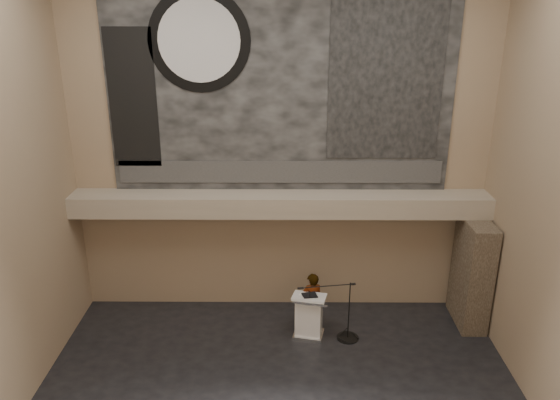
{
  "coord_description": "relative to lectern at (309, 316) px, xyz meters",
  "views": [
    {
      "loc": [
        0.08,
        -8.61,
        7.63
      ],
      "look_at": [
        0.0,
        3.2,
        3.2
      ],
      "focal_mm": 35.0,
      "sensor_mm": 36.0,
      "label": 1
    }
  ],
  "objects": [
    {
      "name": "banner_clock_rim",
      "position": [
        -2.49,
        1.45,
        6.15
      ],
      "size": [
        2.3,
        0.02,
        2.3
      ],
      "primitive_type": "cylinder",
      "rotation": [
        1.57,
        0.0,
        0.0
      ],
      "color": "black",
      "rests_on": "banner"
    },
    {
      "name": "banner_brick_print",
      "position": [
        -4.09,
        1.45,
        4.85
      ],
      "size": [
        1.1,
        0.02,
        3.2
      ],
      "primitive_type": "cube",
      "color": "black",
      "rests_on": "banner"
    },
    {
      "name": "sprinkler_left",
      "position": [
        -2.29,
        1.07,
        2.12
      ],
      "size": [
        0.04,
        0.04,
        0.06
      ],
      "primitive_type": "cylinder",
      "color": "#B2893D",
      "rests_on": "soffit"
    },
    {
      "name": "papers",
      "position": [
        -0.17,
        -0.03,
        0.55
      ],
      "size": [
        0.26,
        0.3,
        0.0
      ],
      "primitive_type": "cube",
      "rotation": [
        0.0,
        0.0,
        -0.32
      ],
      "color": "white",
      "rests_on": "lectern"
    },
    {
      "name": "banner_building_print",
      "position": [
        1.71,
        1.45,
        5.25
      ],
      "size": [
        2.6,
        0.02,
        3.6
      ],
      "primitive_type": "cube",
      "color": "black",
      "rests_on": "banner"
    },
    {
      "name": "lectern",
      "position": [
        0.0,
        0.0,
        0.0
      ],
      "size": [
        0.87,
        0.69,
        1.14
      ],
      "rotation": [
        0.0,
        0.0,
        -0.21
      ],
      "color": "silver",
      "rests_on": "floor"
    },
    {
      "name": "stone_pier",
      "position": [
        3.96,
        0.67,
        0.8
      ],
      "size": [
        0.6,
        1.4,
        2.7
      ],
      "primitive_type": "cube",
      "color": "#3D3125",
      "rests_on": "floor"
    },
    {
      "name": "banner_clock_face",
      "position": [
        -2.49,
        1.43,
        6.15
      ],
      "size": [
        1.84,
        0.02,
        1.84
      ],
      "primitive_type": "cylinder",
      "rotation": [
        1.57,
        0.0,
        0.0
      ],
      "color": "silver",
      "rests_on": "banner"
    },
    {
      "name": "sprinkler_right",
      "position": [
        1.21,
        1.07,
        2.12
      ],
      "size": [
        0.04,
        0.04,
        0.06
      ],
      "primitive_type": "cylinder",
      "color": "#B2893D",
      "rests_on": "soffit"
    },
    {
      "name": "banner",
      "position": [
        -0.69,
        1.49,
        5.15
      ],
      "size": [
        8.0,
        0.05,
        5.0
      ],
      "primitive_type": "cube",
      "color": "black",
      "rests_on": "wall_back"
    },
    {
      "name": "binder",
      "position": [
        0.01,
        -0.03,
        0.56
      ],
      "size": [
        0.38,
        0.33,
        0.04
      ],
      "primitive_type": "cube",
      "rotation": [
        0.0,
        0.0,
        0.23
      ],
      "color": "black",
      "rests_on": "lectern"
    },
    {
      "name": "mic_stand",
      "position": [
        0.88,
        -0.1,
        -0.33
      ],
      "size": [
        1.47,
        0.52,
        1.49
      ],
      "rotation": [
        0.0,
        0.0,
        0.16
      ],
      "color": "black",
      "rests_on": "floor"
    },
    {
      "name": "wall_back",
      "position": [
        -0.69,
        1.52,
        3.7
      ],
      "size": [
        10.0,
        0.02,
        8.5
      ],
      "primitive_type": "cube",
      "color": "#8F755A",
      "rests_on": "floor"
    },
    {
      "name": "wall_front",
      "position": [
        -0.69,
        -6.48,
        3.7
      ],
      "size": [
        10.0,
        0.02,
        8.5
      ],
      "primitive_type": "cube",
      "color": "#8F755A",
      "rests_on": "floor"
    },
    {
      "name": "speaker_person",
      "position": [
        0.08,
        0.32,
        0.19
      ],
      "size": [
        0.62,
        0.5,
        1.49
      ],
      "primitive_type": "imported",
      "rotation": [
        0.0,
        0.0,
        3.43
      ],
      "color": "white",
      "rests_on": "floor"
    },
    {
      "name": "soffit",
      "position": [
        -0.69,
        1.12,
        2.4
      ],
      "size": [
        10.0,
        0.8,
        0.5
      ],
      "primitive_type": "cube",
      "color": "gray",
      "rests_on": "wall_back"
    },
    {
      "name": "banner_text_strip",
      "position": [
        -0.69,
        1.45,
        3.1
      ],
      "size": [
        7.76,
        0.02,
        0.55
      ],
      "primitive_type": "cube",
      "color": "#303030",
      "rests_on": "banner"
    }
  ]
}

